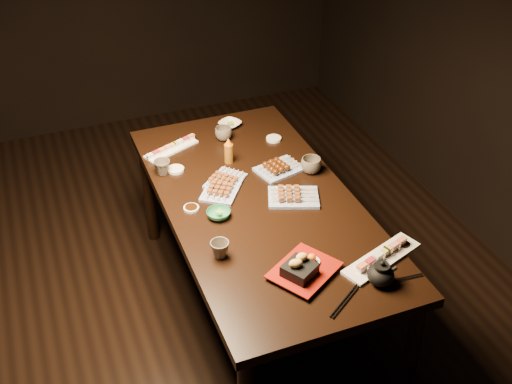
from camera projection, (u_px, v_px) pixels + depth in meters
ground at (184, 339)px, 3.40m from camera, size 5.00×5.00×0.00m
dining_table at (259, 259)px, 3.36m from camera, size 1.17×1.92×0.75m
sushi_platter_near at (382, 255)px, 2.77m from camera, size 0.42×0.24×0.05m
sushi_platter_far at (171, 147)px, 3.52m from camera, size 0.33×0.21×0.04m
yakitori_plate_center at (225, 178)px, 3.26m from camera, size 0.26×0.25×0.05m
yakitori_plate_right at (294, 194)px, 3.14m from camera, size 0.29×0.26×0.06m
yakitori_plate_left at (221, 187)px, 3.19m from camera, size 0.27×0.28×0.06m
tsukune_plate at (279, 166)px, 3.35m from camera, size 0.27×0.22×0.06m
edamame_bowl_green at (219, 214)px, 3.03m from camera, size 0.12×0.12×0.04m
edamame_bowl_cream at (230, 124)px, 3.74m from camera, size 0.17×0.17×0.03m
tempura_tray at (305, 264)px, 2.69m from camera, size 0.35×0.33×0.10m
teacup_near_left at (220, 249)px, 2.78m from camera, size 0.11×0.11×0.08m
teacup_mid_right at (311, 165)px, 3.33m from camera, size 0.11×0.11×0.08m
teacup_far_left at (162, 167)px, 3.32m from camera, size 0.09×0.09×0.08m
teacup_far_right at (223, 134)px, 3.61m from camera, size 0.12×0.12×0.08m
teapot at (381, 273)px, 2.64m from camera, size 0.14×0.14×0.11m
condiment_bottle at (229, 150)px, 3.39m from camera, size 0.06×0.06×0.15m
sauce_dish_west at (191, 208)px, 3.08m from camera, size 0.08×0.08×0.01m
sauce_dish_east at (274, 139)px, 3.62m from camera, size 0.09×0.09×0.01m
sauce_dish_se at (403, 245)px, 2.86m from camera, size 0.09×0.09×0.01m
sauce_dish_nw at (176, 170)px, 3.36m from camera, size 0.11×0.11×0.02m
chopsticks_near at (346, 300)px, 2.58m from camera, size 0.21×0.15×0.01m
chopsticks_se at (401, 279)px, 2.68m from camera, size 0.20×0.03×0.01m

